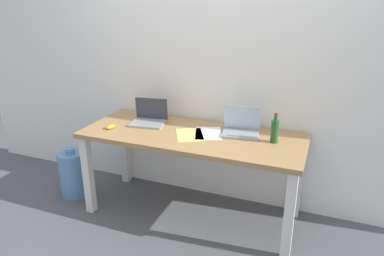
# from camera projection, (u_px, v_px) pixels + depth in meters

# --- Properties ---
(ground_plane) EXTENTS (8.00, 8.00, 0.00)m
(ground_plane) POSITION_uv_depth(u_px,v_px,m) (192.00, 212.00, 3.18)
(ground_plane) COLOR #515459
(back_wall) EXTENTS (5.20, 0.08, 2.60)m
(back_wall) POSITION_uv_depth(u_px,v_px,m) (210.00, 59.00, 3.10)
(back_wall) COLOR white
(back_wall) RESTS_ON ground
(desk) EXTENTS (1.83, 0.72, 0.76)m
(desk) POSITION_uv_depth(u_px,v_px,m) (192.00, 145.00, 2.96)
(desk) COLOR #A37A4C
(desk) RESTS_ON ground
(laptop_left) EXTENTS (0.33, 0.28, 0.21)m
(laptop_left) POSITION_uv_depth(u_px,v_px,m) (149.00, 119.00, 3.15)
(laptop_left) COLOR gray
(laptop_left) RESTS_ON desk
(laptop_right) EXTENTS (0.32, 0.26, 0.23)m
(laptop_right) POSITION_uv_depth(u_px,v_px,m) (241.00, 128.00, 2.90)
(laptop_right) COLOR gray
(laptop_right) RESTS_ON desk
(beer_bottle) EXTENTS (0.06, 0.06, 0.24)m
(beer_bottle) POSITION_uv_depth(u_px,v_px,m) (275.00, 131.00, 2.72)
(beer_bottle) COLOR #1E5123
(beer_bottle) RESTS_ON desk
(computer_mouse) EXTENTS (0.08, 0.11, 0.03)m
(computer_mouse) POSITION_uv_depth(u_px,v_px,m) (111.00, 127.00, 3.03)
(computer_mouse) COLOR gold
(computer_mouse) RESTS_ON desk
(paper_sheet_near_back) EXTENTS (0.30, 0.35, 0.00)m
(paper_sheet_near_back) POSITION_uv_depth(u_px,v_px,m) (208.00, 133.00, 2.93)
(paper_sheet_near_back) COLOR white
(paper_sheet_near_back) RESTS_ON desk
(paper_sheet_center) EXTENTS (0.32, 0.36, 0.00)m
(paper_sheet_center) POSITION_uv_depth(u_px,v_px,m) (190.00, 135.00, 2.89)
(paper_sheet_center) COLOR #F4E06B
(paper_sheet_center) RESTS_ON desk
(water_cooler_jug) EXTENTS (0.26, 0.26, 0.49)m
(water_cooler_jug) POSITION_uv_depth(u_px,v_px,m) (73.00, 174.00, 3.40)
(water_cooler_jug) COLOR #598CC6
(water_cooler_jug) RESTS_ON ground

